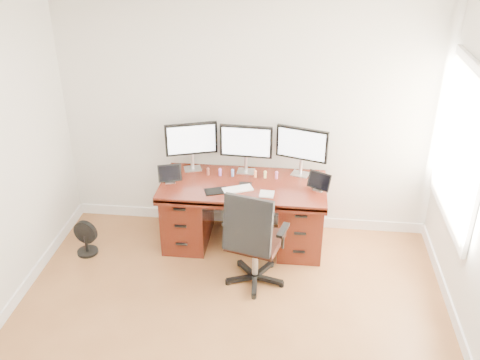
# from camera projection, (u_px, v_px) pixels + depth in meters

# --- Properties ---
(back_wall) EXTENTS (4.00, 0.10, 2.70)m
(back_wall) POSITION_uv_depth(u_px,v_px,m) (248.00, 113.00, 5.60)
(back_wall) COLOR silver
(back_wall) RESTS_ON ground
(desk) EXTENTS (1.70, 0.80, 0.75)m
(desk) POSITION_uv_depth(u_px,v_px,m) (243.00, 211.00, 5.68)
(desk) COLOR #46160E
(desk) RESTS_ON ground
(office_chair) EXTENTS (0.68, 0.68, 1.04)m
(office_chair) POSITION_uv_depth(u_px,v_px,m) (254.00, 254.00, 5.09)
(office_chair) COLOR black
(office_chair) RESTS_ON ground
(floor_fan) EXTENTS (0.26, 0.22, 0.38)m
(floor_fan) POSITION_uv_depth(u_px,v_px,m) (86.00, 238.00, 5.61)
(floor_fan) COLOR black
(floor_fan) RESTS_ON ground
(monitor_left) EXTENTS (0.53, 0.21, 0.53)m
(monitor_left) POSITION_uv_depth(u_px,v_px,m) (191.00, 141.00, 5.62)
(monitor_left) COLOR silver
(monitor_left) RESTS_ON desk
(monitor_center) EXTENTS (0.55, 0.15, 0.53)m
(monitor_center) POSITION_uv_depth(u_px,v_px,m) (246.00, 143.00, 5.57)
(monitor_center) COLOR silver
(monitor_center) RESTS_ON desk
(monitor_right) EXTENTS (0.54, 0.20, 0.53)m
(monitor_right) POSITION_uv_depth(u_px,v_px,m) (302.00, 146.00, 5.51)
(monitor_right) COLOR silver
(monitor_right) RESTS_ON desk
(tablet_left) EXTENTS (0.25, 0.14, 0.19)m
(tablet_left) POSITION_uv_depth(u_px,v_px,m) (170.00, 175.00, 5.48)
(tablet_left) COLOR silver
(tablet_left) RESTS_ON desk
(tablet_right) EXTENTS (0.24, 0.18, 0.19)m
(tablet_right) POSITION_uv_depth(u_px,v_px,m) (319.00, 182.00, 5.33)
(tablet_right) COLOR silver
(tablet_right) RESTS_ON desk
(keyboard) EXTENTS (0.33, 0.24, 0.01)m
(keyboard) POSITION_uv_depth(u_px,v_px,m) (238.00, 189.00, 5.37)
(keyboard) COLOR white
(keyboard) RESTS_ON desk
(trackpad) EXTENTS (0.15, 0.15, 0.01)m
(trackpad) POSITION_uv_depth(u_px,v_px,m) (267.00, 194.00, 5.29)
(trackpad) COLOR #B6B8BD
(trackpad) RESTS_ON desk
(drawing_tablet) EXTENTS (0.26, 0.21, 0.01)m
(drawing_tablet) POSITION_uv_depth(u_px,v_px,m) (216.00, 191.00, 5.34)
(drawing_tablet) COLOR black
(drawing_tablet) RESTS_ON desk
(phone) EXTENTS (0.13, 0.07, 0.01)m
(phone) POSITION_uv_depth(u_px,v_px,m) (245.00, 184.00, 5.48)
(phone) COLOR black
(phone) RESTS_ON desk
(figurine_brown) EXTENTS (0.03, 0.03, 0.09)m
(figurine_brown) POSITION_uv_depth(u_px,v_px,m) (208.00, 171.00, 5.64)
(figurine_brown) COLOR brown
(figurine_brown) RESTS_ON desk
(figurine_purple) EXTENTS (0.03, 0.03, 0.09)m
(figurine_purple) POSITION_uv_depth(u_px,v_px,m) (220.00, 172.00, 5.62)
(figurine_purple) COLOR #A15CD2
(figurine_purple) RESTS_ON desk
(figurine_blue) EXTENTS (0.03, 0.03, 0.09)m
(figurine_blue) POSITION_uv_depth(u_px,v_px,m) (233.00, 172.00, 5.61)
(figurine_blue) COLOR #6488E0
(figurine_blue) RESTS_ON desk
(figurine_orange) EXTENTS (0.03, 0.03, 0.09)m
(figurine_orange) POSITION_uv_depth(u_px,v_px,m) (255.00, 173.00, 5.59)
(figurine_orange) COLOR #FF985A
(figurine_orange) RESTS_ON desk
(figurine_yellow) EXTENTS (0.03, 0.03, 0.09)m
(figurine_yellow) POSITION_uv_depth(u_px,v_px,m) (265.00, 174.00, 5.58)
(figurine_yellow) COLOR #E1DC76
(figurine_yellow) RESTS_ON desk
(figurine_pink) EXTENTS (0.03, 0.03, 0.09)m
(figurine_pink) POSITION_uv_depth(u_px,v_px,m) (277.00, 174.00, 5.57)
(figurine_pink) COLOR #D666A8
(figurine_pink) RESTS_ON desk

